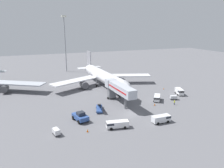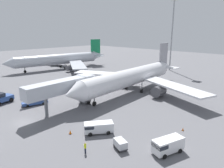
% 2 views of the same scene
% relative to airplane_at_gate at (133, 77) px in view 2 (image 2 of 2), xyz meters
% --- Properties ---
extents(ground_plane, '(300.00, 300.00, 0.00)m').
position_rel_airplane_at_gate_xyz_m(ground_plane, '(-2.55, -30.82, -4.34)').
color(ground_plane, slate).
extents(airplane_at_gate, '(44.54, 46.66, 12.99)m').
position_rel_airplane_at_gate_xyz_m(airplane_at_gate, '(0.00, 0.00, 0.00)').
color(airplane_at_gate, silver).
rests_on(airplane_at_gate, ground).
extents(jet_bridge, '(3.99, 16.97, 6.94)m').
position_rel_airplane_at_gate_xyz_m(jet_bridge, '(-2.12, -21.07, 0.79)').
color(jet_bridge, '#B2B7C1').
rests_on(jet_bridge, ground).
extents(pushback_tug, '(3.95, 5.62, 2.59)m').
position_rel_airplane_at_gate_xyz_m(pushback_tug, '(-16.90, -29.79, -3.13)').
color(pushback_tug, '#2D4C8E').
rests_on(pushback_tug, ground).
extents(belt_loader_truck, '(3.45, 6.07, 2.91)m').
position_rel_airplane_at_gate_xyz_m(belt_loader_truck, '(-9.89, -24.74, -3.60)').
color(belt_loader_truck, '#2D4C8E').
rests_on(belt_loader_truck, ground).
extents(service_van_far_right, '(3.27, 5.08, 2.20)m').
position_rel_airplane_at_gate_xyz_m(service_van_far_right, '(22.67, -20.77, -3.09)').
color(service_van_far_right, white).
rests_on(service_van_far_right, ground).
extents(service_van_near_right, '(4.46, 5.13, 1.89)m').
position_rel_airplane_at_gate_xyz_m(service_van_near_right, '(11.07, -23.68, -3.25)').
color(service_van_near_right, silver).
rests_on(service_van_near_right, ground).
extents(baggage_cart_near_center, '(2.55, 2.06, 1.44)m').
position_rel_airplane_at_gate_xyz_m(baggage_cart_near_center, '(17.12, -24.68, -3.55)').
color(baggage_cart_near_center, '#38383D').
rests_on(baggage_cart_near_center, ground).
extents(ground_crew_worker_foreground, '(0.44, 0.44, 1.68)m').
position_rel_airplane_at_gate_xyz_m(ground_crew_worker_foreground, '(14.19, -29.00, -3.45)').
color(ground_crew_worker_foreground, '#1E2333').
rests_on(ground_crew_worker_foreground, ground).
extents(safety_cone_bravo, '(0.39, 0.39, 0.59)m').
position_rel_airplane_at_gate_xyz_m(safety_cone_bravo, '(21.31, -12.73, -4.05)').
color(safety_cone_bravo, black).
rests_on(safety_cone_bravo, ground).
extents(safety_cone_charlie, '(0.49, 0.49, 0.74)m').
position_rel_airplane_at_gate_xyz_m(safety_cone_charlie, '(7.93, -27.22, -3.98)').
color(safety_cone_charlie, black).
rests_on(safety_cone_charlie, ground).
extents(airplane_background, '(47.98, 48.53, 12.81)m').
position_rel_airplane_at_gate_xyz_m(airplane_background, '(-46.48, 6.20, -0.01)').
color(airplane_background, '#B7BCC6').
rests_on(airplane_background, ground).
extents(apron_light_mast, '(2.40, 2.40, 30.02)m').
position_rel_airplane_at_gate_xyz_m(apron_light_mast, '(-8.57, 37.31, 15.99)').
color(apron_light_mast, '#93969B').
rests_on(apron_light_mast, ground).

